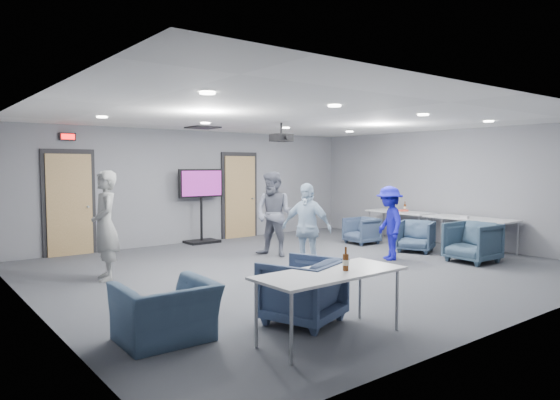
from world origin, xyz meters
TOP-DOWN VIEW (x-y plane):
  - floor at (0.00, 0.00)m, footprint 9.00×9.00m
  - ceiling at (0.00, 0.00)m, footprint 9.00×9.00m
  - wall_back at (0.00, 4.00)m, footprint 9.00×0.02m
  - wall_front at (0.00, -4.00)m, footprint 9.00×0.02m
  - wall_left at (-4.50, 0.00)m, footprint 0.02×8.00m
  - wall_right at (4.50, 0.00)m, footprint 0.02×8.00m
  - door_left at (-3.00, 3.95)m, footprint 1.06×0.17m
  - door_right at (1.20, 3.95)m, footprint 1.06×0.17m
  - exit_sign at (-3.00, 3.93)m, footprint 0.32×0.08m
  - hvac_diffuser at (-0.50, 2.80)m, footprint 0.60×0.60m
  - downlights at (0.00, 0.00)m, footprint 6.18×3.78m
  - person_a at (-3.17, 1.25)m, footprint 0.54×0.72m
  - person_b at (0.27, 1.26)m, footprint 0.93×1.03m
  - person_c at (-0.24, -0.34)m, footprint 0.73×0.99m
  - person_d at (1.84, -0.44)m, footprint 0.95×1.08m
  - chair_right_a at (2.90, 1.27)m, footprint 0.74×0.72m
  - chair_right_b at (3.00, -0.20)m, footprint 0.97×0.96m
  - chair_right_c at (2.90, -1.59)m, footprint 0.89×0.86m
  - chair_front_a at (-2.09, -2.40)m, footprint 1.07×1.08m
  - chair_front_b at (-3.64, -2.00)m, footprint 0.99×0.87m
  - table_right_a at (4.00, 1.02)m, footprint 0.70×1.69m
  - table_right_b at (4.00, -0.88)m, footprint 0.80×1.92m
  - table_front_left at (-2.20, -3.00)m, footprint 1.73×0.74m
  - bottle_front at (-2.04, -3.06)m, footprint 0.07×0.07m
  - bottle_right at (4.16, 1.00)m, footprint 0.06×0.06m
  - snack_box at (4.07, 0.98)m, footprint 0.24×0.20m
  - wrapper at (3.82, -0.85)m, footprint 0.26×0.22m
  - tv_stand at (-0.03, 3.75)m, footprint 1.16×0.55m
  - projector at (0.14, 0.85)m, footprint 0.37×0.36m

SIDE VIEW (x-z plane):
  - floor at x=0.00m, z-range 0.00..0.00m
  - chair_right_a at x=2.90m, z-range 0.00..0.63m
  - chair_front_b at x=-3.64m, z-range 0.00..0.63m
  - chair_right_b at x=3.00m, z-range 0.00..0.67m
  - chair_front_a at x=-2.09m, z-range 0.00..0.77m
  - chair_right_c at x=2.90m, z-range 0.00..0.78m
  - table_right_a at x=4.00m, z-range 0.32..1.05m
  - table_front_left at x=-2.20m, z-range 0.32..1.05m
  - table_right_b at x=4.00m, z-range 0.32..1.05m
  - person_d at x=1.84m, z-range 0.00..1.46m
  - snack_box at x=4.07m, z-range 0.73..0.77m
  - wrapper at x=3.82m, z-range 0.73..0.78m
  - person_c at x=-0.24m, z-range 0.00..1.56m
  - bottle_right at x=4.16m, z-range 0.70..0.94m
  - bottle_front at x=-2.04m, z-range 0.70..0.96m
  - person_b at x=0.27m, z-range 0.00..1.74m
  - person_a at x=-3.17m, z-range 0.00..1.78m
  - tv_stand at x=-0.03m, z-range 0.12..1.90m
  - door_left at x=-3.00m, z-range -0.05..2.19m
  - door_right at x=1.20m, z-range -0.05..2.19m
  - wall_back at x=0.00m, z-range 0.00..2.70m
  - wall_front at x=0.00m, z-range 0.00..2.70m
  - wall_left at x=-4.50m, z-range 0.00..2.70m
  - wall_right at x=4.50m, z-range 0.00..2.70m
  - projector at x=0.14m, z-range 2.22..2.59m
  - exit_sign at x=-3.00m, z-range 2.37..2.53m
  - downlights at x=0.00m, z-range 2.67..2.69m
  - hvac_diffuser at x=-0.50m, z-range 2.67..2.70m
  - ceiling at x=0.00m, z-range 2.70..2.70m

